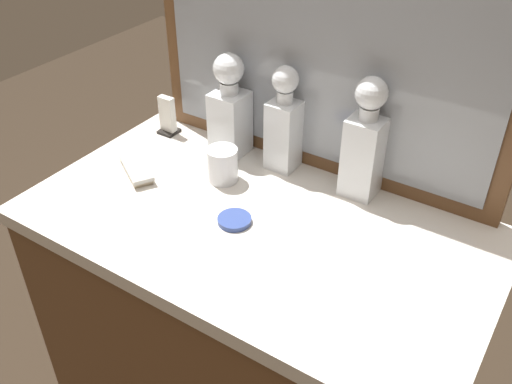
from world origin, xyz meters
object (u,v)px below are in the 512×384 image
porcelain_dish (234,220)px  napkin_holder (168,118)px  crystal_decanter_rear (364,149)px  crystal_decanter_far_left (230,114)px  silver_brush_rear (137,167)px  crystal_decanter_far_right (284,129)px  crystal_tumbler_left (223,166)px

porcelain_dish → napkin_holder: size_ratio=0.70×
crystal_decanter_rear → crystal_decanter_far_left: bearing=-177.7°
crystal_decanter_rear → silver_brush_rear: size_ratio=1.85×
crystal_decanter_rear → porcelain_dish: size_ratio=3.87×
crystal_decanter_far_left → porcelain_dish: 0.33m
crystal_decanter_far_right → napkin_holder: size_ratio=2.49×
porcelain_dish → napkin_holder: bearing=149.0°
crystal_decanter_far_left → napkin_holder: crystal_decanter_far_left is taller
porcelain_dish → crystal_decanter_far_left: bearing=126.7°
crystal_decanter_rear → crystal_decanter_far_left: size_ratio=1.08×
silver_brush_rear → porcelain_dish: silver_brush_rear is taller
crystal_decanter_far_left → crystal_tumbler_left: bearing=-62.9°
crystal_decanter_far_left → silver_brush_rear: 0.27m
silver_brush_rear → crystal_decanter_far_left: bearing=56.4°
crystal_decanter_far_right → napkin_holder: bearing=-176.0°
porcelain_dish → crystal_decanter_far_right: bearing=96.6°
crystal_decanter_rear → crystal_decanter_far_left: crystal_decanter_rear is taller
crystal_decanter_far_right → porcelain_dish: (0.03, -0.26, -0.10)m
crystal_decanter_rear → crystal_tumbler_left: (-0.31, -0.14, -0.08)m
porcelain_dish → crystal_tumbler_left: bearing=134.3°
crystal_decanter_far_left → crystal_decanter_far_right: size_ratio=1.01×
crystal_tumbler_left → napkin_holder: napkin_holder is taller
crystal_decanter_far_left → crystal_decanter_far_right: 0.16m
crystal_decanter_far_left → porcelain_dish: bearing=-53.3°
crystal_decanter_far_right → porcelain_dish: size_ratio=3.56×
crystal_decanter_far_right → crystal_tumbler_left: crystal_decanter_far_right is taller
crystal_decanter_far_right → crystal_tumbler_left: bearing=-124.4°
porcelain_dish → napkin_holder: (-0.39, 0.23, 0.04)m
crystal_tumbler_left → porcelain_dish: bearing=-45.7°
crystal_decanter_far_right → napkin_holder: (-0.36, -0.03, -0.06)m
porcelain_dish → crystal_decanter_rear: bearing=55.0°
crystal_decanter_far_right → porcelain_dish: 0.28m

